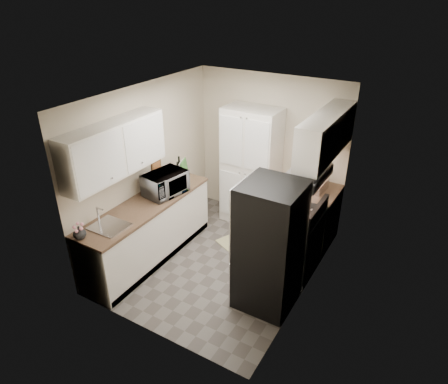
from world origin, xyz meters
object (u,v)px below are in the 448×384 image
object	(u,v)px
microwave	(165,183)
toaster_oven	(316,184)
wine_bottle	(179,168)
refrigerator	(269,247)
electric_range	(294,241)
pantry_cabinet	(251,167)

from	to	relation	value
microwave	toaster_oven	distance (m)	2.26
microwave	wine_bottle	xyz separation A→B (m)	(-0.14, 0.54, 0.00)
refrigerator	electric_range	bearing A→B (deg)	87.52
microwave	electric_range	bearing A→B (deg)	-67.74
electric_range	refrigerator	xyz separation A→B (m)	(-0.03, -0.80, 0.37)
pantry_cabinet	toaster_oven	distance (m)	1.17
electric_range	microwave	xyz separation A→B (m)	(-1.90, -0.43, 0.61)
electric_range	refrigerator	world-z (taller)	refrigerator
wine_bottle	electric_range	bearing A→B (deg)	-3.09
microwave	wine_bottle	distance (m)	0.56
pantry_cabinet	wine_bottle	bearing A→B (deg)	-136.78
refrigerator	microwave	xyz separation A→B (m)	(-1.87, 0.37, 0.24)
pantry_cabinet	electric_range	world-z (taller)	pantry_cabinet
wine_bottle	toaster_oven	distance (m)	2.15
microwave	toaster_oven	xyz separation A→B (m)	(1.89, 1.25, -0.07)
pantry_cabinet	microwave	distance (m)	1.54
toaster_oven	microwave	bearing A→B (deg)	-141.06
electric_range	microwave	distance (m)	2.04
refrigerator	wine_bottle	size ratio (longest dim) A/B	4.93
refrigerator	microwave	distance (m)	1.92
pantry_cabinet	toaster_oven	bearing A→B (deg)	-5.47
wine_bottle	toaster_oven	world-z (taller)	wine_bottle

